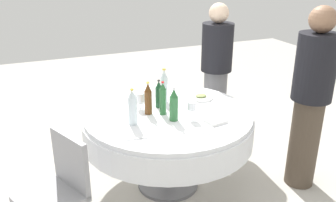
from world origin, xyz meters
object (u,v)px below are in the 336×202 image
(person_near, at_px, (216,71))
(person_north, at_px, (311,97))
(bottle_clear_east, at_px, (164,87))
(bottle_green_right, at_px, (163,99))
(wine_glass_right, at_px, (140,98))
(plate_inner, at_px, (201,97))
(chair_far, at_px, (60,186))
(bottle_clear_south, at_px, (133,108))
(bottle_green_near, at_px, (174,105))
(bottle_dark_green_far, at_px, (159,95))
(plate_west, at_px, (140,98))
(wine_glass_east, at_px, (192,106))
(bottle_brown_north, at_px, (148,99))
(dining_table, at_px, (168,127))

(person_near, relative_size, person_north, 0.94)
(bottle_clear_east, relative_size, bottle_green_right, 1.09)
(wine_glass_right, height_order, plate_inner, wine_glass_right)
(chair_far, bearing_deg, bottle_clear_south, -87.51)
(bottle_green_near, relative_size, bottle_green_right, 0.97)
(bottle_clear_east, distance_m, bottle_dark_green_far, 0.14)
(bottle_green_right, distance_m, plate_inner, 0.53)
(bottle_dark_green_far, distance_m, plate_west, 0.28)
(wine_glass_east, height_order, wine_glass_right, wine_glass_east)
(bottle_clear_east, height_order, plate_west, bottle_clear_east)
(plate_west, bearing_deg, bottle_dark_green_far, -68.04)
(bottle_clear_east, relative_size, plate_inner, 1.39)
(plate_inner, bearing_deg, plate_west, 160.81)
(bottle_green_near, xyz_separation_m, bottle_dark_green_far, (-0.01, 0.31, -0.01))
(wine_glass_east, bearing_deg, bottle_dark_green_far, 113.78)
(person_near, distance_m, person_north, 1.18)
(bottle_brown_north, xyz_separation_m, bottle_dark_green_far, (0.14, 0.11, -0.02))
(bottle_green_right, xyz_separation_m, chair_far, (-0.93, -0.40, -0.36))
(bottle_dark_green_far, relative_size, plate_inner, 1.11)
(bottle_brown_north, xyz_separation_m, plate_inner, (0.58, 0.15, -0.12))
(dining_table, relative_size, plate_inner, 6.45)
(bottle_clear_east, bearing_deg, bottle_dark_green_far, -132.44)
(dining_table, bearing_deg, person_near, 39.32)
(bottle_clear_east, relative_size, wine_glass_east, 2.09)
(bottle_clear_east, height_order, bottle_green_right, bottle_clear_east)
(dining_table, relative_size, bottle_green_right, 5.06)
(bottle_brown_north, height_order, person_near, person_near)
(dining_table, xyz_separation_m, bottle_green_right, (-0.06, -0.02, 0.28))
(bottle_green_right, bearing_deg, bottle_dark_green_far, 80.76)
(person_near, bearing_deg, plate_west, -110.55)
(bottle_brown_north, bearing_deg, person_north, -19.33)
(bottle_green_near, distance_m, plate_inner, 0.58)
(dining_table, xyz_separation_m, chair_far, (-0.99, -0.43, -0.08))
(bottle_clear_south, height_order, plate_west, bottle_clear_south)
(bottle_dark_green_far, bearing_deg, person_north, -25.63)
(wine_glass_east, relative_size, person_near, 0.10)
(bottle_dark_green_far, bearing_deg, wine_glass_east, -66.22)
(plate_inner, height_order, person_north, person_north)
(dining_table, bearing_deg, bottle_brown_north, 168.93)
(dining_table, height_order, person_north, person_north)
(person_north, bearing_deg, chair_far, -69.69)
(dining_table, distance_m, plate_inner, 0.48)
(bottle_clear_east, bearing_deg, plate_inner, -7.76)
(bottle_brown_north, distance_m, person_north, 1.41)
(dining_table, distance_m, wine_glass_right, 0.36)
(bottle_clear_south, height_order, plate_inner, bottle_clear_south)
(bottle_clear_south, relative_size, plate_inner, 1.32)
(plate_inner, relative_size, person_north, 0.14)
(bottle_green_near, height_order, chair_far, bottle_green_near)
(wine_glass_east, bearing_deg, bottle_clear_east, 98.16)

